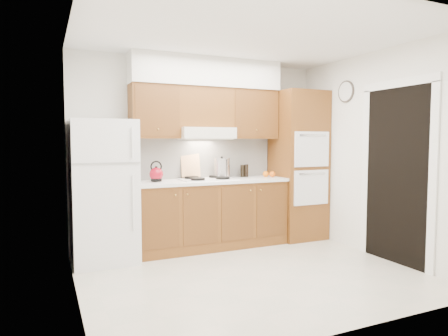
% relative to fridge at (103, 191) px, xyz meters
% --- Properties ---
extents(floor, '(3.60, 3.60, 0.00)m').
position_rel_fridge_xyz_m(floor, '(1.41, -1.14, -0.86)').
color(floor, beige).
rests_on(floor, ground).
extents(ceiling, '(3.60, 3.60, 0.00)m').
position_rel_fridge_xyz_m(ceiling, '(1.41, -1.14, 1.74)').
color(ceiling, white).
rests_on(ceiling, wall_back).
extents(wall_back, '(3.60, 0.02, 2.60)m').
position_rel_fridge_xyz_m(wall_back, '(1.41, 0.36, 0.44)').
color(wall_back, white).
rests_on(wall_back, floor).
extents(wall_left, '(0.02, 3.00, 2.60)m').
position_rel_fridge_xyz_m(wall_left, '(-0.40, -1.14, 0.44)').
color(wall_left, white).
rests_on(wall_left, floor).
extents(wall_right, '(0.02, 3.00, 2.60)m').
position_rel_fridge_xyz_m(wall_right, '(3.21, -1.14, 0.44)').
color(wall_right, white).
rests_on(wall_right, floor).
extents(fridge, '(0.75, 0.72, 1.72)m').
position_rel_fridge_xyz_m(fridge, '(0.00, 0.00, 0.00)').
color(fridge, white).
rests_on(fridge, floor).
extents(base_cabinets, '(2.11, 0.60, 0.90)m').
position_rel_fridge_xyz_m(base_cabinets, '(1.43, 0.06, -0.41)').
color(base_cabinets, brown).
rests_on(base_cabinets, floor).
extents(countertop, '(2.13, 0.62, 0.04)m').
position_rel_fridge_xyz_m(countertop, '(1.43, 0.05, 0.06)').
color(countertop, white).
rests_on(countertop, base_cabinets).
extents(backsplash, '(2.11, 0.03, 0.56)m').
position_rel_fridge_xyz_m(backsplash, '(1.43, 0.34, 0.36)').
color(backsplash, white).
rests_on(backsplash, countertop).
extents(oven_cabinet, '(0.70, 0.65, 2.20)m').
position_rel_fridge_xyz_m(oven_cabinet, '(2.85, 0.03, 0.24)').
color(oven_cabinet, brown).
rests_on(oven_cabinet, floor).
extents(upper_cab_left, '(0.63, 0.33, 0.70)m').
position_rel_fridge_xyz_m(upper_cab_left, '(0.69, 0.19, 0.99)').
color(upper_cab_left, brown).
rests_on(upper_cab_left, wall_back).
extents(upper_cab_right, '(0.73, 0.33, 0.70)m').
position_rel_fridge_xyz_m(upper_cab_right, '(2.12, 0.19, 0.99)').
color(upper_cab_right, brown).
rests_on(upper_cab_right, wall_back).
extents(range_hood, '(0.75, 0.45, 0.15)m').
position_rel_fridge_xyz_m(range_hood, '(1.38, 0.13, 0.71)').
color(range_hood, silver).
rests_on(range_hood, wall_back).
extents(upper_cab_over_hood, '(0.75, 0.33, 0.55)m').
position_rel_fridge_xyz_m(upper_cab_over_hood, '(1.38, 0.19, 1.06)').
color(upper_cab_over_hood, brown).
rests_on(upper_cab_over_hood, range_hood).
extents(soffit, '(2.13, 0.36, 0.40)m').
position_rel_fridge_xyz_m(soffit, '(1.43, 0.18, 1.54)').
color(soffit, silver).
rests_on(soffit, wall_back).
extents(cooktop, '(0.74, 0.50, 0.01)m').
position_rel_fridge_xyz_m(cooktop, '(1.38, 0.07, 0.09)').
color(cooktop, white).
rests_on(cooktop, countertop).
extents(doorway, '(0.02, 0.90, 2.10)m').
position_rel_fridge_xyz_m(doorway, '(3.19, -1.49, 0.19)').
color(doorway, black).
rests_on(doorway, floor).
extents(wall_clock, '(0.02, 0.30, 0.30)m').
position_rel_fridge_xyz_m(wall_clock, '(3.19, -0.59, 1.29)').
color(wall_clock, '#3F3833').
rests_on(wall_clock, wall_right).
extents(kettle, '(0.20, 0.20, 0.18)m').
position_rel_fridge_xyz_m(kettle, '(0.67, 0.06, 0.18)').
color(kettle, maroon).
rests_on(kettle, countertop).
extents(cutting_board, '(0.27, 0.10, 0.36)m').
position_rel_fridge_xyz_m(cutting_board, '(1.23, 0.31, 0.28)').
color(cutting_board, tan).
rests_on(cutting_board, countertop).
extents(stock_pot, '(0.25, 0.25, 0.24)m').
position_rel_fridge_xyz_m(stock_pot, '(1.65, 0.17, 0.23)').
color(stock_pot, silver).
rests_on(stock_pot, cooktop).
extents(condiment_a, '(0.06, 0.06, 0.20)m').
position_rel_fridge_xyz_m(condiment_a, '(1.71, 0.28, 0.18)').
color(condiment_a, black).
rests_on(condiment_a, countertop).
extents(condiment_b, '(0.07, 0.07, 0.19)m').
position_rel_fridge_xyz_m(condiment_b, '(2.05, 0.19, 0.17)').
color(condiment_b, black).
rests_on(condiment_b, countertop).
extents(condiment_c, '(0.07, 0.07, 0.18)m').
position_rel_fridge_xyz_m(condiment_c, '(2.00, 0.22, 0.17)').
color(condiment_c, black).
rests_on(condiment_c, countertop).
extents(orange_near, '(0.11, 0.11, 0.09)m').
position_rel_fridge_xyz_m(orange_near, '(2.39, 0.02, 0.12)').
color(orange_near, orange).
rests_on(orange_near, countertop).
extents(orange_far, '(0.10, 0.10, 0.09)m').
position_rel_fridge_xyz_m(orange_far, '(2.31, 0.08, 0.12)').
color(orange_far, orange).
rests_on(orange_far, countertop).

